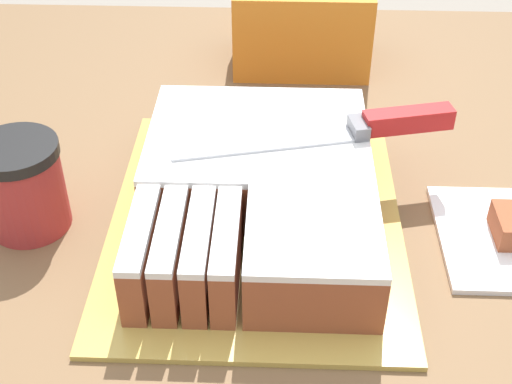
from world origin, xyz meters
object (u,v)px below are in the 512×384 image
Objects in this scene: cake at (259,190)px; coffee_cup at (23,186)px; cake_board at (256,220)px; knife at (369,126)px; storage_box at (302,24)px.

cake is 0.24m from coffee_cup.
cake_board is 1.27× the size of knife.
knife is 1.59× the size of storage_box.
coffee_cup is (-0.23, -0.01, 0.05)m from cake_board.
cake is at bearing -97.61° from storage_box.
cake is 0.36m from storage_box.
knife is at bearing 27.57° from cake.
knife is (0.11, 0.06, 0.04)m from cake.
storage_box is at bearing 52.65° from coffee_cup.
knife is 3.01× the size of coffee_cup.
cake is 3.14× the size of coffee_cup.
knife is at bearing 12.12° from coffee_cup.
coffee_cup is at bearing -176.11° from cake.
knife reaches higher than cake_board.
cake reaches higher than cake_board.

